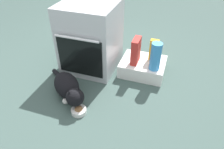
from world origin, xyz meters
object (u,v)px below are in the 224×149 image
(oven, at_px, (91,37))
(juice_carton, at_px, (154,50))
(cereal_box, at_px, (136,51))
(water_bottle, at_px, (156,57))
(food_bowl, at_px, (79,110))
(cat, at_px, (68,87))
(pantry_cabinet, at_px, (143,67))

(oven, bearing_deg, juice_carton, 9.65)
(cereal_box, bearing_deg, water_bottle, -16.16)
(food_bowl, distance_m, juice_carton, 1.04)
(cat, xyz_separation_m, cereal_box, (0.51, 0.61, 0.17))
(water_bottle, bearing_deg, juice_carton, 104.41)
(water_bottle, bearing_deg, pantry_cabinet, 140.93)
(pantry_cabinet, height_order, water_bottle, water_bottle)
(cat, height_order, water_bottle, water_bottle)
(oven, xyz_separation_m, juice_carton, (0.69, 0.12, -0.10))
(pantry_cabinet, bearing_deg, juice_carton, 37.46)
(food_bowl, bearing_deg, oven, 103.84)
(oven, bearing_deg, food_bowl, -76.16)
(juice_carton, bearing_deg, cereal_box, -146.59)
(oven, bearing_deg, cat, -89.21)
(pantry_cabinet, distance_m, water_bottle, 0.29)
(oven, bearing_deg, cereal_box, 0.24)
(cat, distance_m, juice_carton, 1.00)
(cereal_box, relative_size, juice_carton, 1.17)
(oven, xyz_separation_m, food_bowl, (0.19, -0.76, -0.35))
(pantry_cabinet, relative_size, water_bottle, 1.61)
(cereal_box, xyz_separation_m, juice_carton, (0.17, 0.11, -0.02))
(pantry_cabinet, distance_m, cat, 0.88)
(pantry_cabinet, xyz_separation_m, water_bottle, (0.14, -0.11, 0.23))
(cat, bearing_deg, pantry_cabinet, 88.57)
(juice_carton, xyz_separation_m, water_bottle, (0.05, -0.18, 0.03))
(pantry_cabinet, xyz_separation_m, cat, (-0.59, -0.65, 0.05))
(pantry_cabinet, relative_size, juice_carton, 2.01)
(oven, distance_m, cat, 0.65)
(pantry_cabinet, height_order, food_bowl, pantry_cabinet)
(cat, bearing_deg, food_bowl, -0.00)
(cat, height_order, juice_carton, juice_carton)
(pantry_cabinet, relative_size, food_bowl, 3.48)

